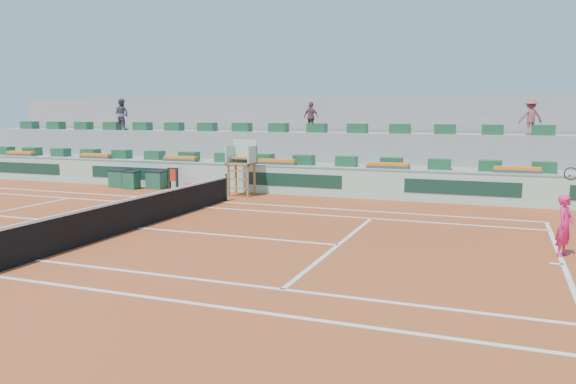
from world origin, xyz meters
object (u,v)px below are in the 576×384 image
object	(u,v)px
player_bag	(197,188)
umpire_chair	(242,160)
drink_cooler_a	(157,180)
tennis_player	(565,225)

from	to	relation	value
player_bag	umpire_chair	distance (m)	2.63
player_bag	drink_cooler_a	size ratio (longest dim) A/B	1.12
umpire_chair	tennis_player	distance (m)	13.70
umpire_chair	drink_cooler_a	bearing A→B (deg)	173.58
umpire_chair	drink_cooler_a	distance (m)	4.88
umpire_chair	tennis_player	bearing A→B (deg)	-29.15
tennis_player	umpire_chair	bearing A→B (deg)	150.85
player_bag	tennis_player	world-z (taller)	tennis_player
player_bag	tennis_player	xyz separation A→B (m)	(14.21, -6.66, 0.58)
tennis_player	drink_cooler_a	bearing A→B (deg)	156.65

